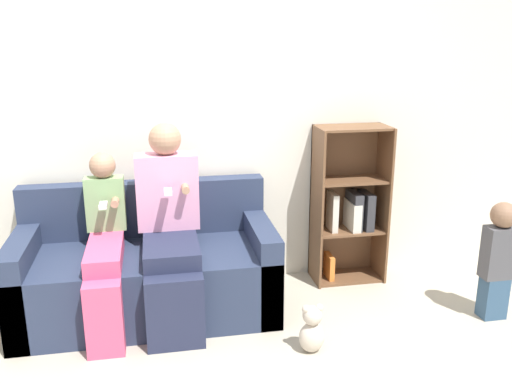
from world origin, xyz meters
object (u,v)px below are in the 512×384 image
(toddler_standing, at_px, (498,257))
(child_seated, at_px, (105,245))
(adult_seated, at_px, (170,222))
(couch, at_px, (148,273))
(bookshelf, at_px, (349,207))
(teddy_bear, at_px, (312,330))

(toddler_standing, bearing_deg, child_seated, 171.49)
(adult_seated, relative_size, child_seated, 1.17)
(adult_seated, bearing_deg, couch, 153.14)
(bookshelf, bearing_deg, couch, -169.50)
(toddler_standing, distance_m, teddy_bear, 1.39)
(couch, relative_size, child_seated, 1.55)
(bookshelf, relative_size, teddy_bear, 3.84)
(teddy_bear, bearing_deg, toddler_standing, 7.69)
(adult_seated, xyz_separation_m, bookshelf, (1.39, 0.37, -0.10))
(couch, xyz_separation_m, bookshelf, (1.56, 0.29, 0.29))
(child_seated, height_order, teddy_bear, child_seated)
(couch, distance_m, teddy_bear, 1.21)
(couch, height_order, adult_seated, adult_seated)
(couch, xyz_separation_m, adult_seated, (0.16, -0.08, 0.39))
(adult_seated, relative_size, bookshelf, 1.07)
(adult_seated, xyz_separation_m, child_seated, (-0.42, -0.05, -0.11))
(couch, bearing_deg, teddy_bear, -35.73)
(adult_seated, height_order, child_seated, adult_seated)
(bookshelf, xyz_separation_m, teddy_bear, (-0.58, -0.99, -0.44))
(couch, xyz_separation_m, toddler_standing, (2.32, -0.52, 0.15))
(couch, relative_size, toddler_standing, 2.09)
(toddler_standing, bearing_deg, couch, 167.33)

